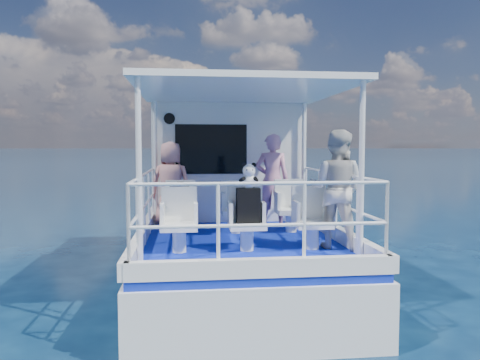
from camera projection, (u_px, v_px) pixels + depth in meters
name	position (u px, v px, depth m)	size (l,w,h in m)	color
ground	(238.00, 291.00, 7.44)	(2000.00, 2000.00, 0.00)	#071B36
hull	(232.00, 274.00, 8.43)	(3.00, 7.00, 1.60)	white
deck	(232.00, 228.00, 8.37)	(2.90, 6.90, 0.10)	#0A1C96
cabin	(226.00, 161.00, 9.58)	(2.85, 2.00, 2.20)	white
canopy	(239.00, 90.00, 7.02)	(3.00, 3.20, 0.08)	white
canopy_posts	(240.00, 166.00, 7.05)	(2.77, 2.97, 2.20)	white
railings	(242.00, 208.00, 6.77)	(2.84, 3.59, 1.00)	white
seat_port_fwd	(181.00, 222.00, 7.46)	(0.48, 0.46, 0.38)	white
seat_center_fwd	(237.00, 221.00, 7.56)	(0.48, 0.46, 0.38)	white
seat_stbd_fwd	(291.00, 220.00, 7.66)	(0.48, 0.46, 0.38)	white
seat_port_aft	(179.00, 238.00, 6.17)	(0.48, 0.46, 0.38)	white
seat_center_aft	(247.00, 236.00, 6.27)	(0.48, 0.46, 0.38)	white
seat_stbd_aft	(312.00, 235.00, 6.37)	(0.48, 0.46, 0.38)	white
passenger_port_fwd	(171.00, 184.00, 8.19)	(0.56, 0.40, 1.49)	tan
passenger_stbd_fwd	(272.00, 180.00, 8.14)	(0.59, 0.39, 1.62)	pink
passenger_stbd_aft	(337.00, 189.00, 6.42)	(0.79, 0.61, 1.62)	silver
backpack_port	(180.00, 198.00, 7.38)	(0.31, 0.17, 0.40)	black
backpack_center	(248.00, 206.00, 6.20)	(0.31, 0.17, 0.47)	black
compact_camera	(180.00, 184.00, 7.36)	(0.10, 0.06, 0.06)	black
panda	(249.00, 176.00, 6.15)	(0.22, 0.18, 0.33)	white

